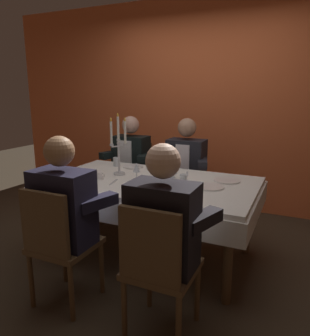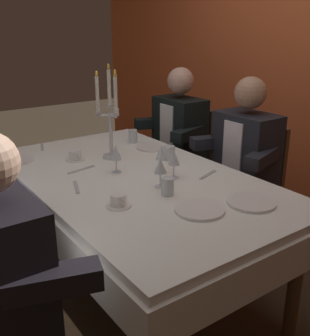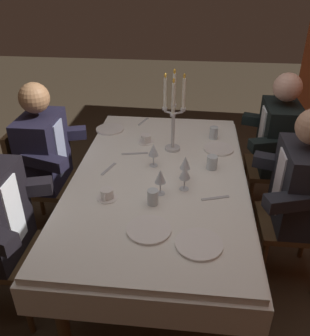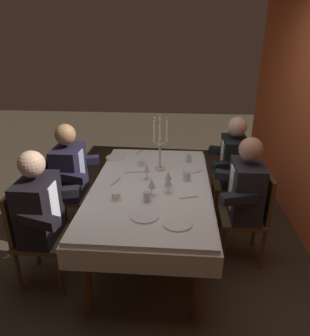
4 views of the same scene
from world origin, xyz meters
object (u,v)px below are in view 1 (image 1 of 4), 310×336
Objects in this scene: wine_glass_0 at (161,165)px; seated_diner_1 at (63,207)px; dining_table at (150,193)px; dinner_plate_3 at (59,184)px; water_tumbler_1 at (154,167)px; wine_glass_2 at (137,168)px; seated_diner_0 at (131,157)px; dinner_plate_0 at (133,166)px; coffee_cup_1 at (169,190)px; wine_glass_3 at (173,166)px; dinner_plate_2 at (210,187)px; dinner_plate_1 at (227,181)px; wine_glass_1 at (173,170)px; water_tumbler_2 at (183,179)px; seated_diner_2 at (186,162)px; seated_diner_3 at (162,225)px; water_tumbler_0 at (116,162)px; coffee_cup_0 at (99,176)px; candelabra at (119,148)px.

wine_glass_0 is 0.13× the size of seated_diner_1.
dining_table is 0.81m from dinner_plate_3.
dining_table is 0.39m from water_tumbler_1.
seated_diner_0 is (-0.57, 0.94, -0.12)m from wine_glass_2.
dinner_plate_0 is 1.64× the size of coffee_cup_1.
dinner_plate_3 is 1.03m from wine_glass_3.
dinner_plate_0 and dinner_plate_2 have the same top height.
dinner_plate_1 is 0.19× the size of seated_diner_1.
wine_glass_1 is (0.61, -0.37, 0.11)m from dinner_plate_0.
dinner_plate_2 is 2.55× the size of water_tumbler_2.
coffee_cup_1 is at bearing -77.45° from seated_diner_2.
seated_diner_2 is (-0.61, 0.63, -0.01)m from dinner_plate_1.
dinner_plate_0 is 0.17× the size of seated_diner_0.
wine_glass_3 is 0.74m from seated_diner_2.
wine_glass_3 is (0.81, 0.63, 0.11)m from dinner_plate_3.
seated_diner_3 is (1.19, -1.77, 0.00)m from seated_diner_0.
coffee_cup_0 is at bearing -76.47° from water_tumbler_0.
seated_diner_2 is 1.83m from seated_diner_3.
dinner_plate_1 is 1.05× the size of dinner_plate_3.
dining_table is at bearing -180.00° from dinner_plate_2.
dinner_plate_0 is 0.92× the size of dinner_plate_1.
candelabra reaches higher than dinner_plate_3.
dinner_plate_1 is 0.50m from wine_glass_1.
wine_glass_0 is at bearing -90.04° from seated_diner_2.
water_tumbler_0 is (-0.80, 0.34, -0.07)m from wine_glass_1.
wine_glass_0 is (0.04, 0.17, 0.23)m from dining_table.
seated_diner_1 is (-0.26, -0.89, 0.11)m from dining_table.
wine_glass_2 is at bearing -58.67° from seated_diner_0.
seated_diner_0 reaches higher than coffee_cup_0.
dinner_plate_1 is at bearing 72.09° from dinner_plate_2.
candelabra is at bearing 65.29° from coffee_cup_0.
seated_diner_0 is at bearing 100.73° from water_tumbler_0.
wine_glass_0 reaches higher than water_tumbler_1.
wine_glass_0 is at bearing 142.23° from wine_glass_1.
seated_diner_0 is at bearing 91.17° from dinner_plate_3.
seated_diner_2 is at bearing 107.73° from water_tumbler_2.
water_tumbler_0 is 0.53m from coffee_cup_0.
wine_glass_2 is at bearing -166.91° from wine_glass_1.
dinner_plate_0 is 0.54m from wine_glass_2.
dinner_plate_1 is (0.65, 0.26, 0.13)m from dining_table.
wine_glass_2 reaches higher than water_tumbler_0.
dinner_plate_3 is at bearing -137.62° from wine_glass_0.
coffee_cup_0 is (-0.35, -0.10, -0.09)m from wine_glass_2.
wine_glass_1 is 0.13× the size of seated_diner_3.
dinner_plate_0 is 1.29m from seated_diner_1.
wine_glass_1 is at bearing 29.54° from dinner_plate_3.
dinner_plate_0 is 0.50m from wine_glass_0.
water_tumbler_0 is at bearing 157.71° from water_tumbler_2.
seated_diner_1 is (-0.15, -0.84, -0.12)m from wine_glass_2.
water_tumbler_1 is (-0.15, 0.18, -0.07)m from wine_glass_0.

